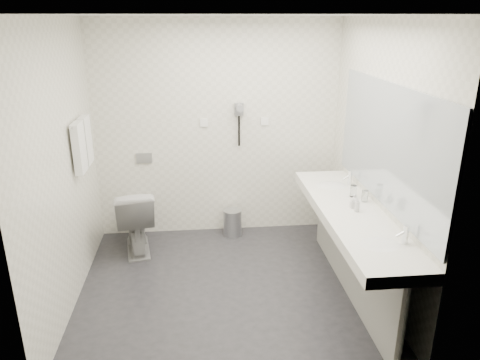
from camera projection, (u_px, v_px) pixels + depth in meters
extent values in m
plane|color=#28272C|center=(226.00, 287.00, 4.45)|extent=(2.80, 2.80, 0.00)
plane|color=white|center=(223.00, 15.00, 3.60)|extent=(2.80, 2.80, 0.00)
plane|color=white|center=(217.00, 131.00, 5.24)|extent=(2.80, 0.00, 2.80)
plane|color=white|center=(239.00, 229.00, 2.81)|extent=(2.80, 0.00, 2.80)
plane|color=white|center=(62.00, 170.00, 3.89)|extent=(0.00, 2.60, 2.60)
plane|color=white|center=(377.00, 160.00, 4.16)|extent=(0.00, 2.60, 2.60)
cube|color=white|center=(351.00, 215.00, 4.10)|extent=(0.55, 2.20, 0.10)
cube|color=#999992|center=(350.00, 257.00, 4.24)|extent=(0.03, 2.15, 0.75)
cylinder|color=silver|center=(402.00, 328.00, 3.27)|extent=(0.06, 0.06, 0.75)
cylinder|color=silver|center=(323.00, 212.00, 5.22)|extent=(0.06, 0.06, 0.75)
cube|color=#B2BCC6|center=(387.00, 145.00, 3.90)|extent=(0.02, 2.20, 1.05)
ellipsoid|color=white|center=(380.00, 246.00, 3.47)|extent=(0.40, 0.31, 0.05)
ellipsoid|color=white|center=(331.00, 187.00, 4.69)|extent=(0.40, 0.31, 0.05)
cylinder|color=silver|center=(406.00, 234.00, 3.46)|extent=(0.04, 0.04, 0.15)
cylinder|color=silver|center=(350.00, 178.00, 4.68)|extent=(0.04, 0.04, 0.15)
imported|color=beige|center=(353.00, 203.00, 4.12)|extent=(0.05, 0.05, 0.10)
imported|color=beige|center=(355.00, 199.00, 4.22)|extent=(0.09, 0.09, 0.08)
imported|color=beige|center=(357.00, 205.00, 4.04)|extent=(0.06, 0.06, 0.13)
cylinder|color=silver|center=(365.00, 196.00, 4.26)|extent=(0.07, 0.07, 0.11)
cylinder|color=silver|center=(353.00, 191.00, 4.37)|extent=(0.07, 0.07, 0.11)
imported|color=white|center=(135.00, 219.00, 5.05)|extent=(0.53, 0.79, 0.74)
cube|color=#B2B5BA|center=(144.00, 158.00, 5.25)|extent=(0.18, 0.02, 0.12)
cylinder|color=#B2B5BA|center=(232.00, 223.00, 5.46)|extent=(0.27, 0.27, 0.31)
cylinder|color=#B2B5BA|center=(232.00, 211.00, 5.41)|extent=(0.22, 0.22, 0.02)
cylinder|color=silver|center=(79.00, 122.00, 4.31)|extent=(0.02, 0.62, 0.02)
cube|color=white|center=(79.00, 148.00, 4.26)|extent=(0.07, 0.24, 0.48)
cube|color=white|center=(86.00, 140.00, 4.52)|extent=(0.07, 0.24, 0.48)
cube|color=gray|center=(239.00, 109.00, 5.15)|extent=(0.10, 0.04, 0.14)
cylinder|color=gray|center=(240.00, 108.00, 5.08)|extent=(0.08, 0.14, 0.08)
cylinder|color=black|center=(239.00, 131.00, 5.22)|extent=(0.02, 0.02, 0.35)
cube|color=white|center=(204.00, 123.00, 5.18)|extent=(0.09, 0.02, 0.09)
cube|color=white|center=(265.00, 121.00, 5.25)|extent=(0.09, 0.02, 0.09)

